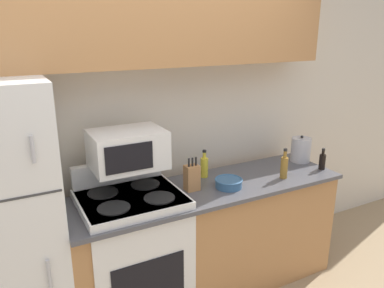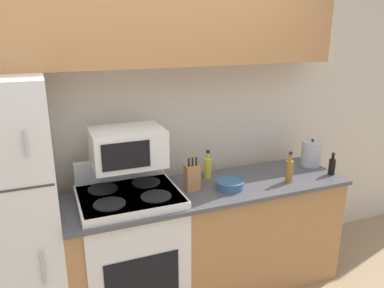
{
  "view_description": "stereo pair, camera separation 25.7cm",
  "coord_description": "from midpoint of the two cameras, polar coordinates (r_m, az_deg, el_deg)",
  "views": [
    {
      "loc": [
        -0.96,
        -1.92,
        2.01
      ],
      "look_at": [
        0.2,
        0.26,
        1.25
      ],
      "focal_mm": 35.0,
      "sensor_mm": 36.0,
      "label": 1
    },
    {
      "loc": [
        -0.72,
        -2.02,
        2.01
      ],
      "look_at": [
        0.2,
        0.26,
        1.25
      ],
      "focal_mm": 35.0,
      "sensor_mm": 36.0,
      "label": 2
    }
  ],
  "objects": [
    {
      "name": "wall_back",
      "position": [
        2.91,
        -10.35,
        2.33
      ],
      "size": [
        8.0,
        0.05,
        2.55
      ],
      "color": "beige",
      "rests_on": "ground_plane"
    },
    {
      "name": "lower_cabinets",
      "position": [
        2.99,
        -0.18,
        -14.26
      ],
      "size": [
        2.1,
        0.61,
        0.9
      ],
      "color": "#B27A47",
      "rests_on": "ground_plane"
    },
    {
      "name": "upper_cabinets",
      "position": [
        2.64,
        -9.98,
        18.49
      ],
      "size": [
        2.81,
        0.33,
        0.64
      ],
      "color": "#B27A47",
      "rests_on": "refrigerator"
    },
    {
      "name": "stove",
      "position": [
        2.77,
        -11.63,
        -16.4
      ],
      "size": [
        0.67,
        0.59,
        1.11
      ],
      "color": "white",
      "rests_on": "ground_plane"
    },
    {
      "name": "microwave",
      "position": [
        2.54,
        -12.69,
        -0.81
      ],
      "size": [
        0.48,
        0.36,
        0.25
      ],
      "color": "white",
      "rests_on": "stove"
    },
    {
      "name": "knife_block",
      "position": [
        2.67,
        -2.78,
        -5.17
      ],
      "size": [
        0.1,
        0.08,
        0.25
      ],
      "color": "#B27A47",
      "rests_on": "lower_cabinets"
    },
    {
      "name": "bowl",
      "position": [
        2.74,
        2.93,
        -5.96
      ],
      "size": [
        0.21,
        0.21,
        0.07
      ],
      "color": "#335B84",
      "rests_on": "lower_cabinets"
    },
    {
      "name": "bottle_soy_sauce",
      "position": [
        3.21,
        17.1,
        -2.54
      ],
      "size": [
        0.05,
        0.05,
        0.18
      ],
      "color": "black",
      "rests_on": "lower_cabinets"
    },
    {
      "name": "bottle_vinegar",
      "position": [
        2.94,
        11.46,
        -3.43
      ],
      "size": [
        0.06,
        0.06,
        0.24
      ],
      "color": "olive",
      "rests_on": "lower_cabinets"
    },
    {
      "name": "bottle_cooking_spray",
      "position": [
        2.9,
        -0.66,
        -3.49
      ],
      "size": [
        0.06,
        0.06,
        0.22
      ],
      "color": "gold",
      "rests_on": "lower_cabinets"
    },
    {
      "name": "kettle",
      "position": [
        3.34,
        14.16,
        -0.87
      ],
      "size": [
        0.17,
        0.17,
        0.23
      ],
      "color": "#B7B7BC",
      "rests_on": "lower_cabinets"
    }
  ]
}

